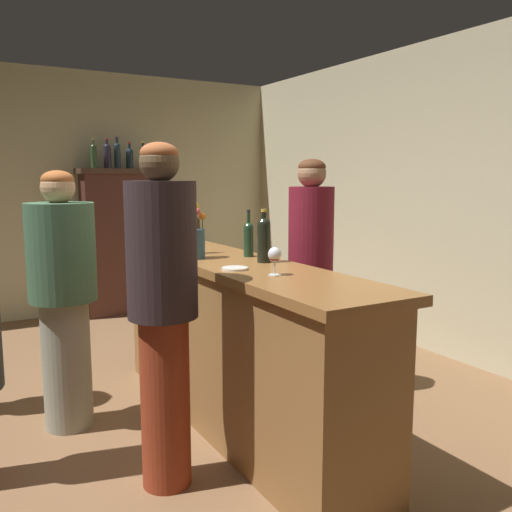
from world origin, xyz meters
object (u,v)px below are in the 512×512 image
(wine_bottle_syrah, at_px, (196,233))
(patron_in_grey, at_px, (163,302))
(display_cabinet, at_px, (122,239))
(patron_in_navy, at_px, (63,292))
(display_bottle_midleft, at_px, (107,155))
(display_bottle_center, at_px, (117,154))
(wine_bottle_riesling, at_px, (264,238))
(display_bottle_left, at_px, (94,155))
(wine_glass_mid, at_px, (275,256))
(display_bottle_midright, at_px, (130,157))
(bar_counter, at_px, (235,343))
(bartender, at_px, (311,266))
(wine_glass_rear, at_px, (189,226))
(flower_arrangement, at_px, (194,234))
(cheese_plate, at_px, (235,268))
(wine_glass_front, at_px, (163,231))
(display_bottle_right, at_px, (143,156))
(wine_bottle_merlot, at_px, (249,237))

(wine_bottle_syrah, height_order, patron_in_grey, patron_in_grey)
(display_cabinet, relative_size, patron_in_navy, 1.03)
(display_bottle_midleft, height_order, patron_in_grey, display_bottle_midleft)
(display_bottle_center, bearing_deg, wine_bottle_riesling, -91.76)
(wine_bottle_riesling, xyz_separation_m, display_bottle_left, (-0.16, 3.30, 0.58))
(wine_glass_mid, distance_m, display_bottle_midright, 3.77)
(bar_counter, bearing_deg, display_bottle_midright, 83.52)
(wine_bottle_syrah, height_order, bartender, bartender)
(wine_glass_rear, bearing_deg, wine_bottle_syrah, -109.84)
(display_bottle_midright, bearing_deg, wine_glass_mid, -96.30)
(wine_glass_mid, bearing_deg, patron_in_navy, 129.48)
(wine_glass_rear, xyz_separation_m, display_bottle_left, (-0.21, 2.07, 0.61))
(flower_arrangement, height_order, display_bottle_center, display_bottle_center)
(wine_bottle_syrah, bearing_deg, bar_counter, -79.69)
(cheese_plate, bearing_deg, bartender, 28.04)
(display_cabinet, xyz_separation_m, display_bottle_center, (-0.02, 0.00, 0.93))
(wine_bottle_riesling, xyz_separation_m, wine_glass_mid, (-0.17, -0.39, -0.05))
(display_bottle_midleft, bearing_deg, patron_in_grey, -101.41)
(display_bottle_center, xyz_separation_m, display_bottle_midright, (0.14, 0.00, -0.03))
(cheese_plate, height_order, display_bottle_left, display_bottle_left)
(display_bottle_left, bearing_deg, display_cabinet, 0.00)
(wine_glass_front, bearing_deg, flower_arrangement, -92.40)
(bartender, bearing_deg, patron_in_navy, 3.47)
(cheese_plate, height_order, display_bottle_center, display_bottle_center)
(display_cabinet, bearing_deg, wine_bottle_riesling, -92.03)
(wine_glass_mid, relative_size, display_bottle_midright, 0.50)
(wine_bottle_riesling, relative_size, bartender, 0.19)
(cheese_plate, bearing_deg, display_bottle_midleft, 85.71)
(patron_in_navy, bearing_deg, wine_bottle_riesling, 13.51)
(flower_arrangement, relative_size, display_bottle_midleft, 1.13)
(display_bottle_center, relative_size, display_bottle_midright, 1.17)
(display_cabinet, bearing_deg, display_bottle_midright, 0.00)
(display_cabinet, xyz_separation_m, display_bottle_right, (0.28, 0.00, 0.91))
(display_bottle_left, height_order, display_bottle_midleft, display_bottle_midleft)
(display_bottle_left, relative_size, display_bottle_right, 1.06)
(wine_glass_rear, height_order, bartender, bartender)
(wine_glass_front, height_order, patron_in_grey, patron_in_grey)
(bar_counter, xyz_separation_m, patron_in_grey, (-0.61, -0.42, 0.41))
(bar_counter, height_order, wine_bottle_riesling, wine_bottle_riesling)
(patron_in_grey, bearing_deg, cheese_plate, -7.26)
(display_cabinet, xyz_separation_m, display_bottle_midright, (0.12, 0.00, 0.90))
(wine_glass_front, distance_m, display_bottle_midleft, 2.44)
(flower_arrangement, distance_m, display_bottle_center, 3.04)
(cheese_plate, bearing_deg, display_bottle_center, 83.90)
(wine_glass_front, xyz_separation_m, display_bottle_center, (0.37, 2.35, 0.62))
(wine_glass_mid, height_order, display_bottle_center, display_bottle_center)
(display_cabinet, bearing_deg, display_bottle_left, 180.00)
(display_bottle_left, height_order, bartender, display_bottle_left)
(wine_glass_front, distance_m, display_bottle_right, 2.51)
(cheese_plate, bearing_deg, wine_bottle_merlot, 51.93)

